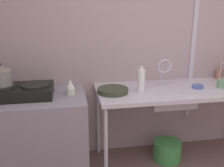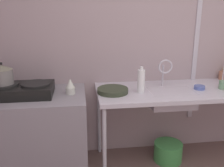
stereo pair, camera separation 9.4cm
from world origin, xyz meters
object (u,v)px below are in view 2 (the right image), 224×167
at_px(cup_by_rack, 223,85).
at_px(bucket_on_floor, 168,152).
at_px(bottle_by_sink, 141,81).
at_px(sink_basin, 171,98).
at_px(utensil_jar, 222,75).
at_px(faucet, 165,68).
at_px(percolator, 70,87).
at_px(stove, 20,90).
at_px(small_bowl_on_drainboard, 199,87).
at_px(frying_pan, 113,90).
at_px(pot_on_left_burner, 2,74).

xyz_separation_m(cup_by_rack, bucket_on_floor, (-0.49, 0.07, -0.76)).
xyz_separation_m(cup_by_rack, bottle_by_sink, (-0.84, 0.00, 0.07)).
distance_m(sink_basin, utensil_jar, 0.79).
height_order(faucet, utensil_jar, faucet).
bearing_deg(bucket_on_floor, percolator, -178.29).
relative_size(stove, bucket_on_floor, 1.94).
relative_size(sink_basin, bucket_on_floor, 1.44).
xyz_separation_m(sink_basin, small_bowl_on_drainboard, (0.29, 0.02, 0.10)).
xyz_separation_m(faucet, small_bowl_on_drainboard, (0.33, -0.11, -0.18)).
bearing_deg(cup_by_rack, bottle_by_sink, 179.77).
xyz_separation_m(faucet, frying_pan, (-0.54, -0.11, -0.18)).
bearing_deg(frying_pan, faucet, 11.33).
bearing_deg(bottle_by_sink, pot_on_left_burner, 177.87).
distance_m(bottle_by_sink, utensil_jar, 1.07).
relative_size(percolator, frying_pan, 0.49).
relative_size(stove, sink_basin, 1.35).
relative_size(stove, frying_pan, 1.99).
xyz_separation_m(stove, frying_pan, (0.85, -0.03, -0.03)).
relative_size(cup_by_rack, utensil_jar, 0.39).
height_order(stove, faucet, faucet).
bearing_deg(pot_on_left_burner, small_bowl_on_drainboard, -0.92).
height_order(frying_pan, bottle_by_sink, bottle_by_sink).
relative_size(pot_on_left_burner, bottle_by_sink, 0.79).
bearing_deg(utensil_jar, bucket_on_floor, -159.34).
bearing_deg(utensil_jar, frying_pan, -166.74).
relative_size(frying_pan, bottle_by_sink, 1.17).
distance_m(percolator, sink_basin, 0.99).
bearing_deg(frying_pan, percolator, 177.28).
relative_size(faucet, small_bowl_on_drainboard, 2.69).
xyz_separation_m(bottle_by_sink, bucket_on_floor, (0.34, 0.07, -0.84)).
height_order(stove, cup_by_rack, stove).
bearing_deg(pot_on_left_burner, faucet, 3.05).
bearing_deg(stove, bucket_on_floor, 0.88).
height_order(cup_by_rack, bottle_by_sink, bottle_by_sink).
relative_size(bottle_by_sink, utensil_jar, 1.18).
xyz_separation_m(utensil_jar, bucket_on_floor, (-0.67, -0.25, -0.77)).
height_order(small_bowl_on_drainboard, bucket_on_floor, small_bowl_on_drainboard).
bearing_deg(frying_pan, bottle_by_sink, -4.30).
height_order(cup_by_rack, utensil_jar, utensil_jar).
bearing_deg(frying_pan, utensil_jar, 13.26).
bearing_deg(faucet, percolator, -174.55).
bearing_deg(sink_basin, bottle_by_sink, -179.83).
distance_m(sink_basin, small_bowl_on_drainboard, 0.31).
xyz_separation_m(stove, cup_by_rack, (1.96, -0.05, -0.01)).
relative_size(faucet, cup_by_rack, 3.43).
distance_m(small_bowl_on_drainboard, bucket_on_floor, 0.79).
distance_m(stove, sink_basin, 1.44).
xyz_separation_m(percolator, bucket_on_floor, (1.01, 0.03, -0.79)).
distance_m(stove, bucket_on_floor, 1.66).
height_order(frying_pan, utensil_jar, utensil_jar).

